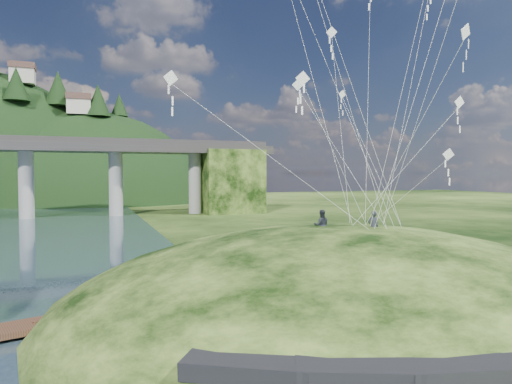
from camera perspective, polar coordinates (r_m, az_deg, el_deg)
name	(u,v)px	position (r m, az deg, el deg)	size (l,w,h in m)	color
ground	(223,338)	(23.85, -4.19, -17.78)	(320.00, 320.00, 0.00)	black
grass_hill	(342,335)	(29.14, 10.64, -17.14)	(36.00, 32.00, 13.00)	black
footpath	(504,347)	(19.06, 28.56, -16.67)	(22.29, 5.84, 0.83)	black
wooden_dock	(89,316)	(27.44, -20.15, -14.33)	(12.62, 5.35, 0.90)	#382217
kite_flyers	(337,210)	(28.70, 10.15, -2.23)	(3.67, 2.43, 1.96)	#262B33
kite_swarm	(351,9)	(32.39, 11.85, 21.48)	(20.00, 16.98, 18.95)	white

